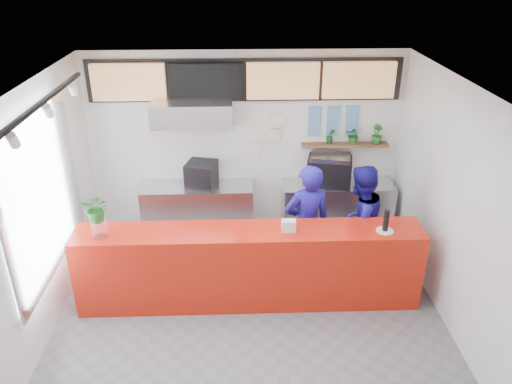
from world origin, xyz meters
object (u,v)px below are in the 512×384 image
(service_counter, at_px, (249,266))
(pepper_mill, at_px, (386,221))
(staff_center, at_px, (307,225))
(espresso_machine, at_px, (329,171))
(panini_oven, at_px, (201,174))
(staff_right, at_px, (358,223))

(service_counter, xyz_separation_m, pepper_mill, (1.73, -0.09, 0.71))
(staff_center, bearing_deg, espresso_machine, -122.80)
(pepper_mill, bearing_deg, panini_oven, 142.37)
(staff_right, bearing_deg, espresso_machine, -115.60)
(staff_center, relative_size, staff_right, 1.04)
(panini_oven, relative_size, espresso_machine, 0.65)
(espresso_machine, height_order, pepper_mill, pepper_mill)
(panini_oven, bearing_deg, service_counter, -53.95)
(service_counter, height_order, staff_right, staff_right)
(staff_right, bearing_deg, pepper_mill, 70.05)
(staff_right, height_order, pepper_mill, staff_right)
(service_counter, bearing_deg, pepper_mill, -2.84)
(service_counter, distance_m, panini_oven, 2.01)
(panini_oven, xyz_separation_m, espresso_machine, (2.06, 0.00, 0.02))
(staff_right, bearing_deg, staff_center, -28.26)
(panini_oven, height_order, pepper_mill, pepper_mill)
(panini_oven, distance_m, pepper_mill, 3.09)
(panini_oven, distance_m, espresso_machine, 2.06)
(espresso_machine, xyz_separation_m, staff_center, (-0.53, -1.33, -0.23))
(espresso_machine, xyz_separation_m, staff_right, (0.21, -1.24, -0.26))
(service_counter, distance_m, espresso_machine, 2.32)
(panini_oven, bearing_deg, pepper_mill, -23.31)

